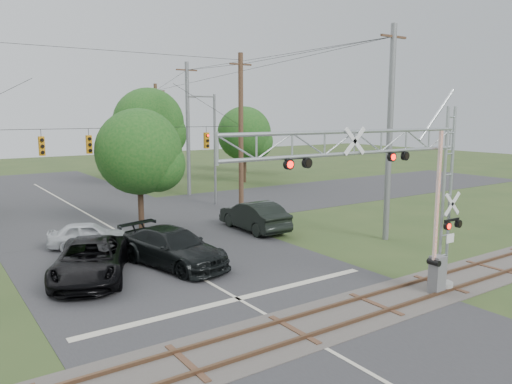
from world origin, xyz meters
TOP-DOWN VIEW (x-y plane):
  - ground at (0.00, 0.00)m, footprint 160.00×160.00m
  - road_main at (0.00, 10.00)m, footprint 14.00×90.00m
  - road_cross at (0.00, 24.00)m, footprint 90.00×12.00m
  - railroad_track at (0.00, 2.00)m, footprint 90.00×3.20m
  - crossing_gantry at (4.34, 1.64)m, footprint 11.27×0.96m
  - traffic_signal_span at (0.91, 20.00)m, footprint 19.34×0.36m
  - pickup_black at (-4.04, 11.26)m, footprint 5.18×6.96m
  - car_dark at (-0.17, 10.99)m, footprint 3.98×6.64m
  - sedan_silver at (-2.56, 16.69)m, footprint 4.53×2.92m
  - suv_dark at (7.20, 14.95)m, footprint 2.11×5.68m
  - streetlight at (9.49, 24.07)m, footprint 2.34×0.24m
  - utility_poles at (1.70, 22.79)m, footprint 25.71×29.09m
  - treeline at (-0.35, 33.81)m, footprint 52.41×27.57m

SIDE VIEW (x-z plane):
  - ground at x=0.00m, z-range 0.00..0.00m
  - road_main at x=0.00m, z-range 0.00..0.02m
  - road_cross at x=0.00m, z-range 0.00..0.02m
  - railroad_track at x=0.00m, z-range -0.05..0.11m
  - sedan_silver at x=-2.56m, z-range 0.00..1.43m
  - pickup_black at x=-4.04m, z-range 0.00..1.76m
  - car_dark at x=-0.17m, z-range 0.00..1.80m
  - suv_dark at x=7.20m, z-range 0.00..1.85m
  - crossing_gantry at x=4.34m, z-range 0.90..8.43m
  - streetlight at x=9.49m, z-range 0.52..9.28m
  - treeline at x=-0.35m, z-range 0.59..10.55m
  - traffic_signal_span at x=0.91m, z-range -0.06..11.44m
  - utility_poles at x=1.70m, z-range -0.56..12.49m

